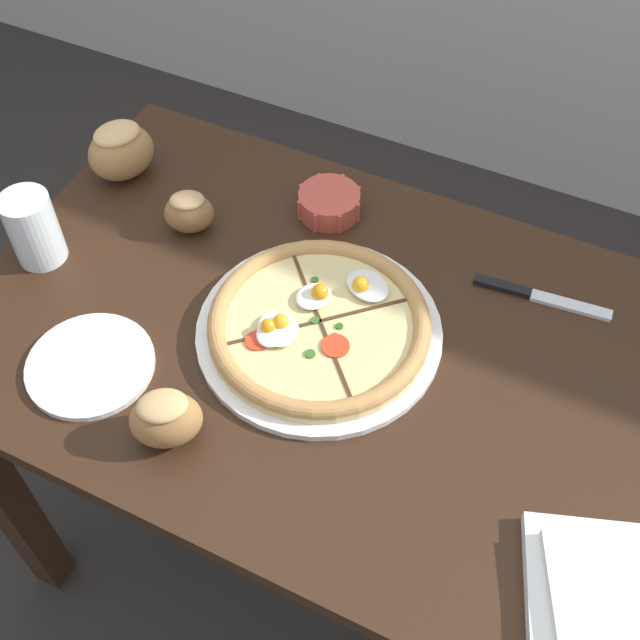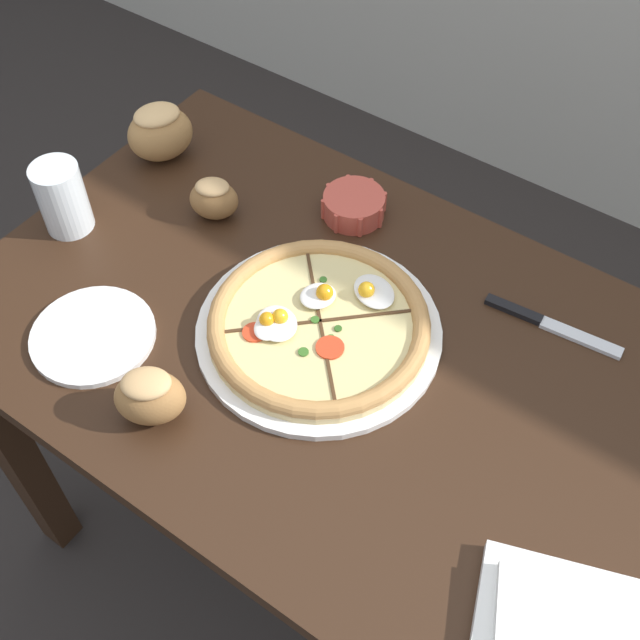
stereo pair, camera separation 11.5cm
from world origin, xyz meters
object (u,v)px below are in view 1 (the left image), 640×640
at_px(bread_piece_near, 166,418).
at_px(knife_main, 540,297).
at_px(pizza, 320,324).
at_px(bread_piece_mid, 121,150).
at_px(napkin_folded, 640,612).
at_px(ramekin_bowl, 329,202).
at_px(side_saucer, 90,365).
at_px(dining_table, 364,400).
at_px(water_glass, 35,232).
at_px(bread_piece_far, 189,212).

distance_m(bread_piece_near, knife_main, 0.58).
height_order(pizza, knife_main, pizza).
distance_m(bread_piece_near, bread_piece_mid, 0.54).
bearing_deg(knife_main, napkin_folded, -65.94).
xyz_separation_m(ramekin_bowl, side_saucer, (-0.17, -0.43, -0.02)).
height_order(dining_table, bread_piece_near, bread_piece_near).
bearing_deg(water_glass, napkin_folded, -9.38).
relative_size(pizza, water_glass, 3.01).
height_order(pizza, napkin_folded, pizza).
relative_size(napkin_folded, side_saucer, 1.69).
distance_m(pizza, ramekin_bowl, 0.25).
relative_size(pizza, bread_piece_mid, 2.55).
relative_size(knife_main, water_glass, 1.75).
height_order(dining_table, ramekin_bowl, ramekin_bowl).
bearing_deg(water_glass, bread_piece_far, 40.59).
bearing_deg(bread_piece_far, bread_piece_mid, 159.76).
height_order(bread_piece_mid, side_saucer, bread_piece_mid).
bearing_deg(bread_piece_near, side_saucer, 164.33).
xyz_separation_m(napkin_folded, bread_piece_near, (-0.61, -0.03, 0.03)).
xyz_separation_m(pizza, bread_piece_near, (-0.10, -0.24, 0.02)).
distance_m(pizza, bread_piece_mid, 0.48).
xyz_separation_m(bread_piece_mid, knife_main, (0.72, 0.04, -0.05)).
distance_m(ramekin_bowl, side_saucer, 0.46).
height_order(pizza, bread_piece_mid, bread_piece_mid).
bearing_deg(napkin_folded, bread_piece_far, 158.27).
relative_size(pizza, ramekin_bowl, 3.28).
bearing_deg(bread_piece_near, napkin_folded, 2.90).
bearing_deg(side_saucer, bread_piece_far, 93.28).
bearing_deg(bread_piece_far, bread_piece_near, -62.57).
distance_m(napkin_folded, bread_piece_far, 0.85).
relative_size(ramekin_bowl, side_saucer, 0.60).
xyz_separation_m(dining_table, ramekin_bowl, (-0.18, 0.24, 0.14)).
bearing_deg(bread_piece_near, dining_table, 52.77).
distance_m(bread_piece_mid, knife_main, 0.73).
distance_m(pizza, knife_main, 0.34).
xyz_separation_m(dining_table, bread_piece_far, (-0.36, 0.11, 0.16)).
bearing_deg(pizza, ramekin_bowl, 112.40).
bearing_deg(side_saucer, knife_main, 36.81).
xyz_separation_m(bread_piece_far, side_saucer, (0.02, -0.30, -0.03)).
bearing_deg(dining_table, ramekin_bowl, 126.45).
bearing_deg(dining_table, knife_main, 47.09).
bearing_deg(dining_table, side_saucer, -150.55).
bearing_deg(bread_piece_mid, side_saucer, -62.57).
bearing_deg(water_glass, side_saucer, -36.43).
height_order(knife_main, side_saucer, same).
xyz_separation_m(bread_piece_mid, bread_piece_far, (0.17, -0.06, -0.02)).
bearing_deg(side_saucer, pizza, 36.73).
bearing_deg(side_saucer, bread_piece_mid, 117.43).
bearing_deg(napkin_folded, knife_main, 119.36).
distance_m(pizza, bread_piece_far, 0.30).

